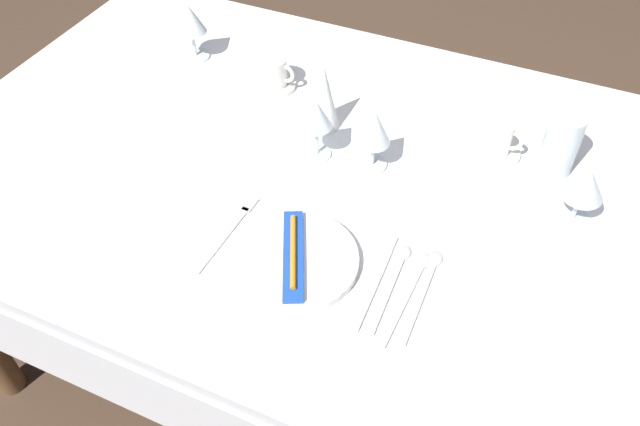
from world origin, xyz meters
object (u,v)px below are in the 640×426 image
at_px(toothbrush_package, 293,254).
at_px(coffee_cup_left, 271,71).
at_px(spoon_soup, 394,276).
at_px(fork_outer, 229,230).
at_px(spoon_tea, 425,284).
at_px(coffee_cup_right, 495,138).
at_px(napkin_folded, 323,96).
at_px(wine_glass_centre, 585,185).
at_px(wine_glass_left, 317,117).
at_px(spoon_dessert, 411,286).
at_px(dinner_knife, 374,283).
at_px(drink_tumbler, 560,147).
at_px(wine_glass_far, 374,130).
at_px(dinner_plate, 293,260).
at_px(wine_glass_right, 190,21).

distance_m(toothbrush_package, coffee_cup_left, 0.56).
bearing_deg(spoon_soup, fork_outer, -176.06).
bearing_deg(spoon_tea, coffee_cup_left, 140.73).
relative_size(coffee_cup_right, napkin_folded, 0.58).
xyz_separation_m(toothbrush_package, wine_glass_centre, (0.45, 0.32, 0.07)).
height_order(spoon_tea, wine_glass_left, wine_glass_left).
bearing_deg(spoon_dessert, dinner_knife, -162.58).
bearing_deg(drink_tumbler, wine_glass_left, -161.25).
relative_size(wine_glass_centre, napkin_folded, 0.79).
bearing_deg(spoon_dessert, coffee_cup_left, 138.56).
bearing_deg(wine_glass_far, dinner_plate, -96.48).
distance_m(toothbrush_package, napkin_folded, 0.41).
xyz_separation_m(wine_glass_left, wine_glass_far, (0.12, 0.02, -0.00)).
height_order(toothbrush_package, drink_tumbler, drink_tumbler).
relative_size(coffee_cup_right, wine_glass_centre, 0.74).
xyz_separation_m(spoon_dessert, wine_glass_far, (-0.18, 0.28, 0.09)).
bearing_deg(wine_glass_far, fork_outer, -122.45).
bearing_deg(spoon_soup, wine_glass_left, 136.76).
bearing_deg(drink_tumbler, wine_glass_centre, -65.05).
xyz_separation_m(dinner_knife, wine_glass_right, (-0.68, 0.50, 0.10)).
distance_m(toothbrush_package, wine_glass_left, 0.32).
xyz_separation_m(toothbrush_package, spoon_dessert, (0.22, 0.04, -0.02)).
relative_size(wine_glass_centre, wine_glass_left, 0.92).
distance_m(wine_glass_far, drink_tumbler, 0.38).
bearing_deg(wine_glass_left, coffee_cup_left, 137.47).
bearing_deg(fork_outer, dinner_knife, -1.19).
bearing_deg(drink_tumbler, toothbrush_package, -130.52).
distance_m(wine_glass_centre, wine_glass_far, 0.42).
bearing_deg(wine_glass_far, wine_glass_right, 159.77).
bearing_deg(spoon_tea, coffee_cup_right, 86.75).
bearing_deg(spoon_dessert, spoon_soup, 165.70).
bearing_deg(coffee_cup_right, spoon_soup, -101.13).
distance_m(spoon_soup, napkin_folded, 0.46).
bearing_deg(coffee_cup_right, spoon_dessert, -96.12).
bearing_deg(coffee_cup_left, wine_glass_left, -42.53).
xyz_separation_m(spoon_dessert, coffee_cup_right, (0.04, 0.42, 0.04)).
height_order(spoon_soup, drink_tumbler, drink_tumbler).
bearing_deg(spoon_soup, drink_tumbler, 62.93).
height_order(toothbrush_package, dinner_knife, toothbrush_package).
height_order(wine_glass_centre, napkin_folded, napkin_folded).
distance_m(dinner_knife, wine_glass_left, 0.38).
xyz_separation_m(dinner_plate, coffee_cup_right, (0.26, 0.45, 0.04)).
relative_size(toothbrush_package, dinner_knife, 0.90).
bearing_deg(wine_glass_far, spoon_soup, -61.52).
relative_size(coffee_cup_left, wine_glass_left, 0.72).
distance_m(spoon_tea, wine_glass_far, 0.34).
relative_size(dinner_plate, wine_glass_centre, 1.84).
relative_size(fork_outer, wine_glass_left, 1.50).
bearing_deg(drink_tumbler, dinner_plate, -130.52).
relative_size(spoon_soup, wine_glass_centre, 1.62).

